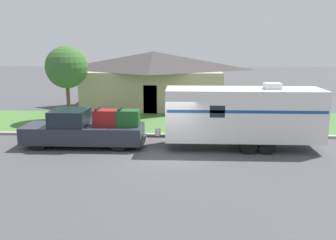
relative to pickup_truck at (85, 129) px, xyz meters
name	(u,v)px	position (x,y,z in m)	size (l,w,h in m)	color
ground_plane	(169,156)	(4.32, -1.56, -0.88)	(120.00, 120.00, 0.00)	#47474C
curb_strip	(171,135)	(4.32, 2.19, -0.81)	(80.00, 0.30, 0.14)	#999993
lawn_strip	(173,122)	(4.32, 5.84, -0.86)	(80.00, 7.00, 0.03)	#477538
house_across_street	(154,78)	(2.52, 11.92, 1.41)	(11.44, 7.05, 4.42)	tan
pickup_truck	(85,129)	(0.00, 0.00, 0.00)	(6.11, 1.99, 2.01)	black
travel_trailer	(243,114)	(7.92, 0.00, 0.85)	(8.51, 2.23, 3.27)	black
mailbox	(197,115)	(5.78, 3.21, 0.13)	(0.48, 0.20, 1.31)	brown
tree_in_yard	(67,67)	(-2.71, 6.12, 2.67)	(2.75, 2.75, 4.94)	brown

